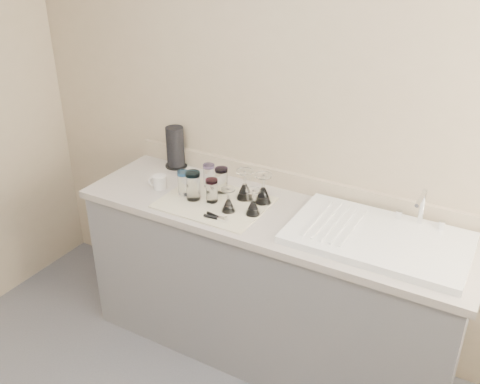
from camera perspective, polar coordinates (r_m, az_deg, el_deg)
The scene contains 16 objects.
room_envelope at distance 1.56m, azimuth -16.09°, elevation 0.08°, with size 3.54×3.50×2.52m.
counter_unit at distance 2.97m, azimuth 3.15°, elevation -9.75°, with size 2.06×0.62×0.90m.
sink_unit at distance 2.56m, azimuth 14.57°, elevation -4.71°, with size 0.82×0.50×0.22m.
dish_towel at distance 2.81m, azimuth -2.75°, elevation -1.13°, with size 0.55×0.42×0.01m, color silver.
tumbler_cyan at distance 2.95m, azimuth -3.33°, elevation 1.80°, with size 0.07×0.07×0.13m.
tumbler_purple at distance 2.88m, azimuth -1.99°, elevation 1.29°, with size 0.07×0.07×0.14m.
tumbler_magenta at distance 2.87m, azimuth -6.03°, elevation 0.98°, with size 0.07×0.07×0.13m.
tumbler_blue at distance 2.81m, azimuth -5.03°, elevation 0.69°, with size 0.08×0.08×0.16m.
tumbler_lavender at distance 2.79m, azimuth -3.02°, elevation 0.18°, with size 0.06×0.06×0.13m.
goblet_back_left at distance 2.82m, azimuth 0.49°, elevation 0.31°, with size 0.09×0.09×0.16m.
goblet_back_right at distance 2.78m, azimuth 2.48°, elevation -0.09°, with size 0.09×0.09×0.16m.
goblet_front_left at distance 2.70m, azimuth -1.25°, elevation -1.24°, with size 0.07×0.07×0.13m.
goblet_front_right at distance 2.67m, azimuth 1.39°, elevation -1.49°, with size 0.08×0.08×0.14m.
can_opener at distance 2.65m, azimuth -2.55°, elevation -2.71°, with size 0.13×0.05×0.02m.
white_mug at distance 2.98m, azimuth -8.61°, elevation 1.06°, with size 0.11×0.09×0.08m.
paper_towel_roll at distance 3.21m, azimuth -6.91°, elevation 4.72°, with size 0.13×0.13×0.25m.
Camera 1 is at (1.03, -0.95, 2.24)m, focal length 40.00 mm.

